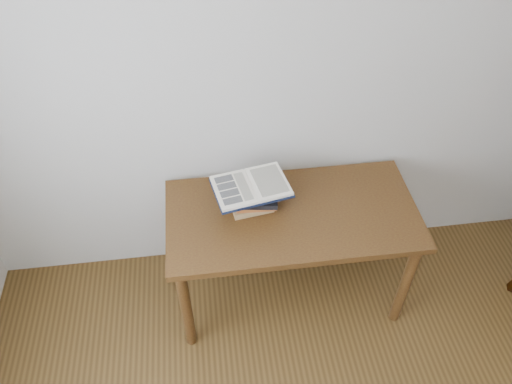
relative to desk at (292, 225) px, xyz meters
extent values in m
cube|color=#BBBAB1|center=(0.02, 0.37, 0.70)|extent=(3.50, 0.04, 2.60)
cube|color=#4E3413|center=(0.00, 0.00, 0.08)|extent=(1.30, 0.65, 0.04)
cylinder|color=#4E3413|center=(-0.59, -0.27, -0.27)|extent=(0.06, 0.06, 0.66)
cylinder|color=#4E3413|center=(0.59, -0.27, -0.27)|extent=(0.06, 0.06, 0.66)
cylinder|color=#4E3413|center=(-0.59, 0.27, -0.27)|extent=(0.06, 0.06, 0.66)
cylinder|color=#4E3413|center=(0.59, 0.27, -0.27)|extent=(0.06, 0.06, 0.66)
cube|color=#947B4C|center=(-0.21, 0.08, 0.12)|extent=(0.23, 0.19, 0.04)
cube|color=#B75A29|center=(-0.18, 0.06, 0.15)|extent=(0.21, 0.14, 0.03)
cube|color=black|center=(-0.19, 0.07, 0.18)|extent=(0.26, 0.20, 0.03)
cube|color=#947B4C|center=(-0.20, 0.08, 0.21)|extent=(0.23, 0.18, 0.03)
cube|color=black|center=(-0.21, 0.08, 0.23)|extent=(0.42, 0.33, 0.01)
cube|color=silver|center=(-0.30, 0.06, 0.24)|extent=(0.22, 0.28, 0.02)
cube|color=silver|center=(-0.11, 0.10, 0.24)|extent=(0.22, 0.28, 0.02)
cylinder|color=silver|center=(-0.21, 0.08, 0.24)|extent=(0.06, 0.25, 0.01)
cube|color=black|center=(-0.34, 0.14, 0.25)|extent=(0.10, 0.06, 0.00)
cube|color=black|center=(-0.33, 0.08, 0.25)|extent=(0.10, 0.06, 0.00)
cube|color=black|center=(-0.32, 0.03, 0.25)|extent=(0.10, 0.06, 0.00)
cube|color=black|center=(-0.31, -0.02, 0.25)|extent=(0.10, 0.06, 0.00)
cube|color=#B8B59F|center=(-0.24, 0.07, 0.25)|extent=(0.08, 0.21, 0.00)
cube|color=#B8B59F|center=(-0.11, 0.10, 0.25)|extent=(0.18, 0.23, 0.00)
camera|label=1|loc=(-0.41, -1.70, 1.99)|focal=35.00mm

